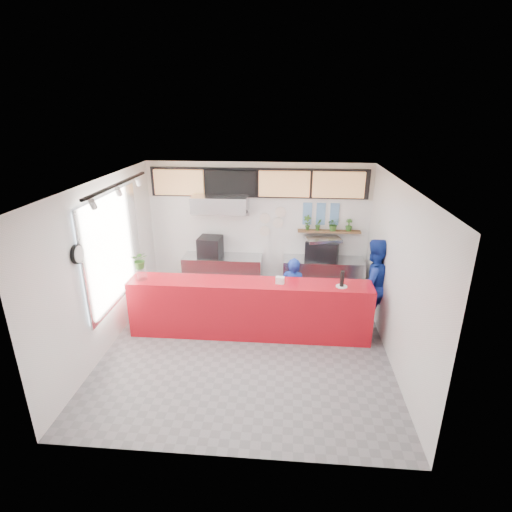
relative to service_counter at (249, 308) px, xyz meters
The scene contains 46 objects.
floor 0.68m from the service_counter, 90.00° to the right, with size 5.00×5.00×0.00m, color slate.
ceiling 2.48m from the service_counter, 90.00° to the right, with size 5.00×5.00×0.00m, color silver.
wall_back 2.30m from the service_counter, 90.00° to the left, with size 5.00×5.00×0.00m, color white.
wall_left 2.70m from the service_counter, behind, with size 5.00×5.00×0.00m, color white.
wall_right 2.70m from the service_counter, ahead, with size 5.00×5.00×0.00m, color white.
service_counter is the anchor object (origin of this frame).
cream_band 2.93m from the service_counter, 90.00° to the left, with size 5.00×0.02×0.80m, color beige.
prep_bench 1.97m from the service_counter, 113.96° to the left, with size 1.80×0.60×0.90m, color #B2B5BA.
panini_oven 2.17m from the service_counter, 120.82° to the left, with size 0.50×0.50×0.45m, color black.
extraction_hood 2.50m from the service_counter, 114.57° to the left, with size 1.20×0.70×0.35m, color #B2B5BA.
hood_lip 2.38m from the service_counter, 114.57° to the left, with size 1.20×0.70×0.08m, color #B2B5BA.
right_bench 2.35m from the service_counter, 50.19° to the left, with size 1.80×0.60×0.90m, color #B2B5BA.
espresso_machine 2.38m from the service_counter, 51.08° to the left, with size 0.70×0.50×0.45m, color black.
espresso_tray 2.46m from the service_counter, 51.08° to the left, with size 0.74×0.51×0.07m, color #B2B6BA.
herb_shelf 2.73m from the service_counter, 51.34° to the left, with size 1.40×0.18×0.04m, color brown.
menu_board_far_left 3.31m from the service_counter, 131.47° to the left, with size 1.10×0.10×0.55m, color tan.
menu_board_mid_left 2.88m from the service_counter, 106.59° to the left, with size 1.10×0.10×0.55m, color black.
menu_board_mid_right 2.87m from the service_counter, 73.94° to the left, with size 1.10×0.10×0.55m, color tan.
menu_board_far_right 3.30m from the service_counter, 48.86° to the left, with size 1.10×0.10×0.55m, color tan.
soffit 2.87m from the service_counter, 90.00° to the left, with size 4.80×0.04×0.65m, color black.
window_pane 2.73m from the service_counter, behind, with size 0.04×2.20×1.90m, color silver.
window_frame 2.71m from the service_counter, behind, with size 0.03×2.30×2.00m, color #B2B5BA.
wall_clock_rim 3.16m from the service_counter, 152.15° to the right, with size 0.30×0.30×0.05m, color black.
wall_clock_face 3.14m from the service_counter, 151.85° to the right, with size 0.26×0.26×0.02m, color white.
track_rail 3.21m from the service_counter, 169.22° to the right, with size 0.05×2.40×0.04m, color black.
dec_plate_a 2.40m from the service_counter, 85.86° to the left, with size 0.24×0.24×0.03m, color silver.
dec_plate_b 2.39m from the service_counter, 77.74° to the left, with size 0.24×0.24×0.03m, color silver.
dec_plate_c 2.26m from the service_counter, 85.86° to the left, with size 0.24×0.24×0.03m, color silver.
dec_plate_d 2.52m from the service_counter, 76.42° to the left, with size 0.24×0.24×0.03m, color silver.
photo_frame_a 2.76m from the service_counter, 62.13° to the left, with size 0.20×0.02×0.25m, color #598CBF.
photo_frame_b 2.90m from the service_counter, 56.06° to the left, with size 0.20×0.02×0.25m, color #598CBF.
photo_frame_c 3.05m from the service_counter, 50.74° to the left, with size 0.20×0.02×0.25m, color #598CBF.
photo_frame_d 2.64m from the service_counter, 62.13° to the left, with size 0.20×0.02×0.25m, color #598CBF.
photo_frame_e 2.78m from the service_counter, 56.06° to the left, with size 0.20×0.02×0.25m, color #598CBF.
photo_frame_f 2.94m from the service_counter, 50.74° to the left, with size 0.20×0.02×0.25m, color #598CBF.
staff_center 0.97m from the service_counter, 31.44° to the left, with size 0.51×0.34×1.40m, color navy.
staff_right 2.43m from the service_counter, 13.42° to the left, with size 0.88×0.69×1.81m, color navy.
herb_a 2.55m from the service_counter, 61.04° to the left, with size 0.18×0.12×0.34m, color #356623.
herb_b 2.65m from the service_counter, 55.90° to the left, with size 0.14×0.12×0.26m, color #356623.
herb_c 2.85m from the service_counter, 49.86° to the left, with size 0.27×0.23×0.30m, color #356623.
herb_d 3.05m from the service_counter, 44.63° to the left, with size 0.15×0.14×0.27m, color #356623.
glass_vase 2.11m from the service_counter, behind, with size 0.20×0.20×0.24m, color silver.
basil_vase 2.21m from the service_counter, behind, with size 0.30×0.26×0.34m, color #356623.
napkin_holder 0.84m from the service_counter, ahead, with size 0.15×0.09×0.13m, color white.
white_plate 1.76m from the service_counter, ahead, with size 0.20×0.20×0.02m, color white.
pepper_mill 1.81m from the service_counter, ahead, with size 0.07×0.07×0.29m, color black.
Camera 1 is at (0.69, -6.26, 4.13)m, focal length 28.00 mm.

